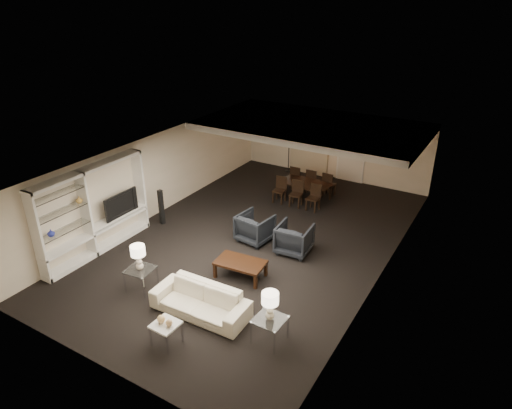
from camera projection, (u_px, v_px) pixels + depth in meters
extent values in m
plane|color=black|center=(256.00, 240.00, 12.73)|extent=(11.00, 11.00, 0.00)
cube|color=silver|center=(256.00, 155.00, 11.65)|extent=(7.00, 11.00, 0.02)
cube|color=beige|center=(334.00, 144.00, 16.46)|extent=(7.00, 0.02, 2.50)
cube|color=beige|center=(95.00, 314.00, 7.92)|extent=(7.00, 0.02, 2.50)
cube|color=beige|center=(157.00, 175.00, 13.80)|extent=(0.02, 11.00, 2.50)
cube|color=beige|center=(386.00, 232.00, 10.58)|extent=(0.02, 11.00, 2.50)
cube|color=silver|center=(312.00, 127.00, 14.41)|extent=(7.00, 4.00, 0.20)
cube|color=beige|center=(310.00, 142.00, 16.83)|extent=(1.50, 0.12, 2.40)
cube|color=silver|center=(351.00, 153.00, 16.20)|extent=(0.90, 0.05, 2.10)
cube|color=#142D38|center=(392.00, 146.00, 15.33)|extent=(0.95, 0.04, 0.65)
cylinder|color=#D8591E|center=(320.00, 143.00, 14.48)|extent=(0.52, 0.52, 0.24)
imported|color=beige|center=(200.00, 301.00, 9.74)|extent=(2.18, 0.90, 0.63)
imported|color=black|center=(255.00, 228.00, 12.55)|extent=(0.96, 0.98, 0.80)
imported|color=black|center=(294.00, 239.00, 11.99)|extent=(0.92, 0.94, 0.80)
sphere|color=#F0C57F|center=(161.00, 319.00, 8.83)|extent=(0.16, 0.16, 0.16)
sphere|color=tan|center=(169.00, 323.00, 8.74)|extent=(0.14, 0.14, 0.14)
imported|color=black|center=(118.00, 203.00, 12.37)|extent=(1.13, 0.15, 0.65)
imported|color=#242D9C|center=(51.00, 233.00, 10.73)|extent=(0.17, 0.17, 0.18)
imported|color=gold|center=(79.00, 200.00, 11.23)|extent=(0.16, 0.16, 0.17)
cube|color=black|center=(161.00, 207.00, 13.39)|extent=(0.14, 0.14, 1.08)
imported|color=black|center=(304.00, 191.00, 15.09)|extent=(1.71, 1.06, 0.57)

